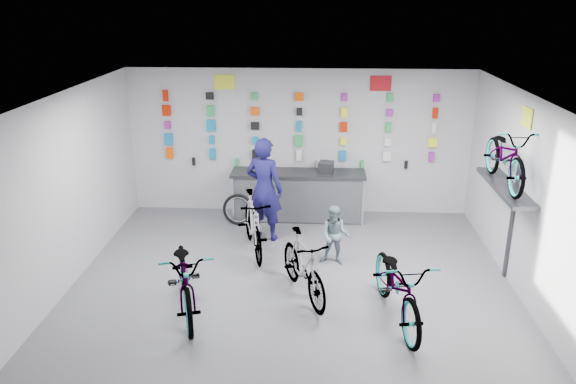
# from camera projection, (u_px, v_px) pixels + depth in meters

# --- Properties ---
(floor) EXTENTS (8.00, 8.00, 0.00)m
(floor) POSITION_uv_depth(u_px,v_px,m) (290.00, 309.00, 8.27)
(floor) COLOR #525358
(floor) RESTS_ON ground
(ceiling) EXTENTS (8.00, 8.00, 0.00)m
(ceiling) POSITION_uv_depth(u_px,v_px,m) (290.00, 107.00, 7.27)
(ceiling) COLOR white
(ceiling) RESTS_ON wall_back
(wall_back) EXTENTS (7.00, 0.00, 7.00)m
(wall_back) POSITION_uv_depth(u_px,v_px,m) (299.00, 142.00, 11.54)
(wall_back) COLOR silver
(wall_back) RESTS_ON floor
(wall_left) EXTENTS (0.00, 8.00, 8.00)m
(wall_left) POSITION_uv_depth(u_px,v_px,m) (43.00, 210.00, 7.94)
(wall_left) COLOR silver
(wall_left) RESTS_ON floor
(wall_right) EXTENTS (0.00, 8.00, 8.00)m
(wall_right) POSITION_uv_depth(u_px,v_px,m) (547.00, 219.00, 7.60)
(wall_right) COLOR silver
(wall_right) RESTS_ON floor
(counter) EXTENTS (2.70, 0.66, 1.00)m
(counter) POSITION_uv_depth(u_px,v_px,m) (298.00, 196.00, 11.44)
(counter) COLOR black
(counter) RESTS_ON floor
(merch_wall) EXTENTS (5.57, 0.08, 1.56)m
(merch_wall) POSITION_uv_depth(u_px,v_px,m) (292.00, 130.00, 11.39)
(merch_wall) COLOR #FF4D04
(merch_wall) RESTS_ON wall_back
(wall_bracket) EXTENTS (0.39, 1.90, 2.00)m
(wall_bracket) POSITION_uv_depth(u_px,v_px,m) (506.00, 192.00, 8.75)
(wall_bracket) COLOR #333338
(wall_bracket) RESTS_ON wall_right
(sign_left) EXTENTS (0.42, 0.02, 0.30)m
(sign_left) POSITION_uv_depth(u_px,v_px,m) (224.00, 82.00, 11.18)
(sign_left) COLOR #E0F02F
(sign_left) RESTS_ON wall_back
(sign_right) EXTENTS (0.42, 0.02, 0.30)m
(sign_right) POSITION_uv_depth(u_px,v_px,m) (381.00, 83.00, 11.03)
(sign_right) COLOR red
(sign_right) RESTS_ON wall_back
(sign_side) EXTENTS (0.02, 0.40, 0.30)m
(sign_side) POSITION_uv_depth(u_px,v_px,m) (527.00, 117.00, 8.35)
(sign_side) COLOR #E0F02F
(sign_side) RESTS_ON wall_right
(bike_left) EXTENTS (1.29, 2.19, 1.09)m
(bike_left) POSITION_uv_depth(u_px,v_px,m) (186.00, 277.00, 8.07)
(bike_left) COLOR gray
(bike_left) RESTS_ON floor
(bike_center) EXTENTS (1.10, 1.75, 1.02)m
(bike_center) POSITION_uv_depth(u_px,v_px,m) (304.00, 266.00, 8.46)
(bike_center) COLOR gray
(bike_center) RESTS_ON floor
(bike_right) EXTENTS (1.04, 2.14, 1.08)m
(bike_right) POSITION_uv_depth(u_px,v_px,m) (398.00, 285.00, 7.84)
(bike_right) COLOR gray
(bike_right) RESTS_ON floor
(bike_service) EXTENTS (0.96, 1.87, 1.08)m
(bike_service) POSITION_uv_depth(u_px,v_px,m) (253.00, 224.00, 9.91)
(bike_service) COLOR gray
(bike_service) RESTS_ON floor
(bike_wall) EXTENTS (0.63, 1.80, 0.95)m
(bike_wall) POSITION_uv_depth(u_px,v_px,m) (506.00, 156.00, 8.56)
(bike_wall) COLOR gray
(bike_wall) RESTS_ON wall_bracket
(clerk) EXTENTS (0.83, 0.68, 1.95)m
(clerk) POSITION_uv_depth(u_px,v_px,m) (264.00, 189.00, 10.36)
(clerk) COLOR #141248
(clerk) RESTS_ON floor
(customer) EXTENTS (0.57, 0.49, 1.04)m
(customer) POSITION_uv_depth(u_px,v_px,m) (335.00, 235.00, 9.50)
(customer) COLOR slate
(customer) RESTS_ON floor
(spare_wheel) EXTENTS (0.65, 0.22, 0.64)m
(spare_wheel) POSITION_uv_depth(u_px,v_px,m) (238.00, 210.00, 11.21)
(spare_wheel) COLOR black
(spare_wheel) RESTS_ON floor
(register) EXTENTS (0.33, 0.35, 0.22)m
(register) POSITION_uv_depth(u_px,v_px,m) (326.00, 167.00, 11.22)
(register) COLOR black
(register) RESTS_ON counter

